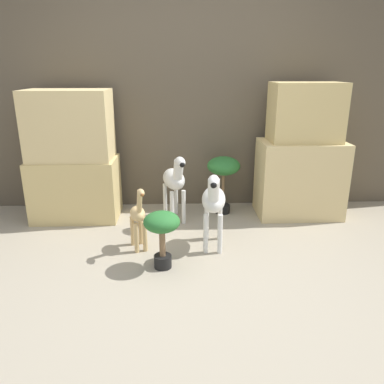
{
  "coord_description": "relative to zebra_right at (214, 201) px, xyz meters",
  "views": [
    {
      "loc": [
        -0.1,
        -2.49,
        1.52
      ],
      "look_at": [
        0.02,
        0.87,
        0.4
      ],
      "focal_mm": 35.0,
      "sensor_mm": 36.0,
      "label": 1
    }
  ],
  "objects": [
    {
      "name": "ground_plane",
      "position": [
        -0.2,
        -0.52,
        -0.44
      ],
      "size": [
        14.0,
        14.0,
        0.0
      ],
      "primitive_type": "plane",
      "color": "#9E937F"
    },
    {
      "name": "zebra_left",
      "position": [
        -0.34,
        0.64,
        0.0
      ],
      "size": [
        0.31,
        0.54,
        0.72
      ],
      "color": "silver",
      "rests_on": "ground_plane"
    },
    {
      "name": "rock_pillar_left",
      "position": [
        -1.37,
        0.76,
        0.2
      ],
      "size": [
        0.87,
        0.52,
        1.32
      ],
      "color": "#D1B775",
      "rests_on": "ground_plane"
    },
    {
      "name": "giraffe_figurine",
      "position": [
        -0.65,
        -0.01,
        -0.14
      ],
      "size": [
        0.19,
        0.34,
        0.6
      ],
      "color": "tan",
      "rests_on": "ground_plane"
    },
    {
      "name": "zebra_right",
      "position": [
        0.0,
        0.0,
        0.0
      ],
      "size": [
        0.24,
        0.54,
        0.72
      ],
      "color": "silver",
      "rests_on": "ground_plane"
    },
    {
      "name": "potted_palm_front",
      "position": [
        -0.43,
        -0.34,
        -0.1
      ],
      "size": [
        0.28,
        0.28,
        0.47
      ],
      "color": "black",
      "rests_on": "ground_plane"
    },
    {
      "name": "wall_back",
      "position": [
        -0.2,
        1.17,
        0.66
      ],
      "size": [
        6.4,
        0.08,
        2.2
      ],
      "color": "brown",
      "rests_on": "ground_plane"
    },
    {
      "name": "rock_pillar_right",
      "position": [
        0.98,
        0.76,
        0.18
      ],
      "size": [
        0.87,
        0.52,
        1.39
      ],
      "color": "#DBC184",
      "rests_on": "ground_plane"
    },
    {
      "name": "potted_palm_back",
      "position": [
        0.18,
        0.83,
        0.05
      ],
      "size": [
        0.35,
        0.35,
        0.63
      ],
      "color": "black",
      "rests_on": "ground_plane"
    }
  ]
}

